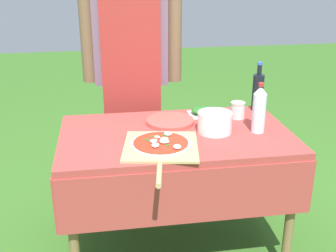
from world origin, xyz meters
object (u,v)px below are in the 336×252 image
at_px(prep_table, 176,150).
at_px(person_cook, 132,58).
at_px(mixing_tub, 215,122).
at_px(oil_bottle, 258,91).
at_px(water_bottle, 259,109).
at_px(sauce_jar, 238,111).
at_px(herb_container, 203,111).
at_px(plate_stack, 170,121).
at_px(pizza_on_peel, 161,146).

relative_size(prep_table, person_cook, 0.73).
bearing_deg(mixing_tub, person_cook, 120.37).
relative_size(oil_bottle, water_bottle, 1.09).
height_order(water_bottle, sauce_jar, water_bottle).
bearing_deg(herb_container, plate_stack, -154.57).
relative_size(prep_table, mixing_tub, 6.80).
bearing_deg(prep_table, plate_stack, 92.87).
xyz_separation_m(pizza_on_peel, sauce_jar, (0.49, 0.35, 0.03)).
xyz_separation_m(oil_bottle, water_bottle, (-0.12, -0.34, 0.01)).
height_order(pizza_on_peel, herb_container, same).
bearing_deg(person_cook, prep_table, 112.71).
height_order(prep_table, sauce_jar, sauce_jar).
bearing_deg(herb_container, sauce_jar, -24.33).
bearing_deg(water_bottle, person_cook, 131.71).
bearing_deg(person_cook, herb_container, 142.58).
bearing_deg(prep_table, pizza_on_peel, -119.70).
height_order(oil_bottle, plate_stack, oil_bottle).
relative_size(plate_stack, sauce_jar, 2.88).
relative_size(prep_table, water_bottle, 4.59).
relative_size(pizza_on_peel, plate_stack, 2.18).
bearing_deg(plate_stack, herb_container, 25.43).
bearing_deg(plate_stack, prep_table, -87.13).
distance_m(pizza_on_peel, oil_bottle, 0.81).
relative_size(pizza_on_peel, herb_container, 3.42).
height_order(oil_bottle, herb_container, oil_bottle).
bearing_deg(person_cook, pizza_on_peel, 101.86).
bearing_deg(sauce_jar, herb_container, 155.67).
xyz_separation_m(pizza_on_peel, herb_container, (0.31, 0.43, 0.01)).
xyz_separation_m(prep_table, herb_container, (0.21, 0.25, 0.12)).
bearing_deg(water_bottle, plate_stack, 155.21).
xyz_separation_m(prep_table, mixing_tub, (0.20, -0.02, 0.15)).
bearing_deg(person_cook, plate_stack, 116.43).
height_order(pizza_on_peel, oil_bottle, oil_bottle).
relative_size(oil_bottle, mixing_tub, 1.62).
xyz_separation_m(person_cook, mixing_tub, (0.38, -0.64, -0.21)).
xyz_separation_m(pizza_on_peel, water_bottle, (0.53, 0.13, 0.11)).
xyz_separation_m(person_cook, herb_container, (0.38, -0.37, -0.24)).
bearing_deg(mixing_tub, sauce_jar, 45.51).
xyz_separation_m(oil_bottle, mixing_tub, (-0.35, -0.31, -0.06)).
distance_m(person_cook, sauce_jar, 0.76).
xyz_separation_m(prep_table, sauce_jar, (0.39, 0.17, 0.14)).
distance_m(pizza_on_peel, herb_container, 0.54).
bearing_deg(water_bottle, oil_bottle, 70.70).
relative_size(mixing_tub, sauce_jar, 1.92).
bearing_deg(plate_stack, mixing_tub, -38.82).
xyz_separation_m(prep_table, person_cook, (-0.18, 0.62, 0.37)).
relative_size(prep_table, sauce_jar, 13.07).
xyz_separation_m(mixing_tub, plate_stack, (-0.21, 0.17, -0.04)).
xyz_separation_m(person_cook, sauce_jar, (0.56, -0.46, -0.23)).
distance_m(herb_container, plate_stack, 0.24).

